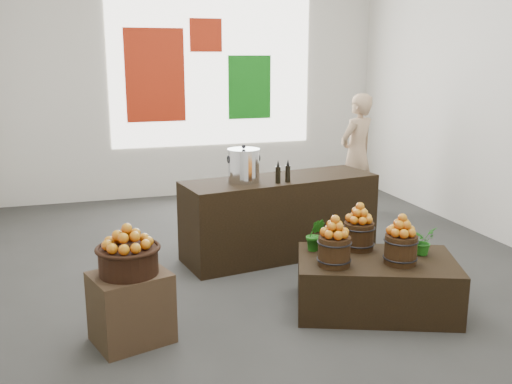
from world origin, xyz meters
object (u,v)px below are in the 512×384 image
object	(u,v)px
wicker_basket	(129,261)
crate	(131,307)
counter	(280,217)
stock_pot_left	(244,166)
display_table	(376,284)
shopper	(357,154)

from	to	relation	value
wicker_basket	crate	bearing A→B (deg)	0.00
counter	stock_pot_left	world-z (taller)	stock_pot_left
counter	stock_pot_left	xyz separation A→B (m)	(-0.44, -0.07, 0.61)
crate	stock_pot_left	bearing A→B (deg)	47.74
display_table	shopper	size ratio (longest dim) A/B	0.80
wicker_basket	shopper	bearing A→B (deg)	40.73
display_table	counter	world-z (taller)	counter
crate	display_table	bearing A→B (deg)	-1.30
wicker_basket	counter	size ratio (longest dim) A/B	0.21
stock_pot_left	crate	bearing A→B (deg)	-132.26
display_table	shopper	bearing A→B (deg)	87.46
crate	shopper	bearing A→B (deg)	40.73
display_table	counter	bearing A→B (deg)	122.76
counter	wicker_basket	bearing A→B (deg)	-148.03
display_table	stock_pot_left	xyz separation A→B (m)	(-0.76, 1.53, 0.82)
stock_pot_left	shopper	xyz separation A→B (m)	(2.08, 1.47, -0.21)
crate	display_table	size ratio (longest dim) A/B	0.42
shopper	display_table	bearing A→B (deg)	41.33
display_table	counter	size ratio (longest dim) A/B	0.63
wicker_basket	shopper	distance (m)	4.53
crate	counter	bearing A→B (deg)	41.01
stock_pot_left	wicker_basket	bearing A→B (deg)	-132.26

